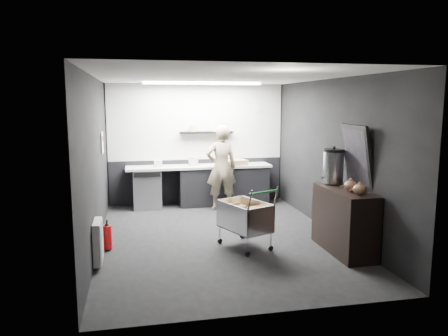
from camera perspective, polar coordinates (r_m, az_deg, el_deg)
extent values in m
plane|color=black|center=(7.56, -0.49, -9.08)|extent=(5.50, 5.50, 0.00)
plane|color=white|center=(7.21, -0.51, 11.81)|extent=(5.50, 5.50, 0.00)
plane|color=black|center=(9.96, -3.56, 3.16)|extent=(5.50, 0.00, 5.50)
plane|color=black|center=(4.63, 6.08, -3.31)|extent=(5.50, 0.00, 5.50)
plane|color=black|center=(7.16, -16.42, 0.64)|extent=(0.00, 5.50, 5.50)
plane|color=black|center=(7.89, 13.90, 1.47)|extent=(0.00, 5.50, 5.50)
cube|color=beige|center=(9.90, -3.57, 6.03)|extent=(3.95, 0.02, 1.70)
cube|color=black|center=(10.06, -3.50, -1.67)|extent=(3.95, 0.02, 1.00)
cube|color=black|center=(9.84, -2.31, 4.68)|extent=(1.20, 0.22, 0.04)
cylinder|color=silver|center=(10.18, 4.32, 7.79)|extent=(0.20, 0.03, 0.20)
cube|color=white|center=(8.42, -15.63, 3.21)|extent=(0.02, 0.30, 0.40)
cube|color=red|center=(8.41, -15.61, 3.68)|extent=(0.02, 0.22, 0.10)
cube|color=silver|center=(6.49, -16.15, -9.22)|extent=(0.10, 0.50, 0.60)
cube|color=white|center=(9.03, -2.82, 10.98)|extent=(2.40, 0.20, 0.04)
cube|color=black|center=(9.86, -0.07, -2.31)|extent=(2.00, 0.56, 0.85)
cube|color=beige|center=(9.69, -3.26, 0.18)|extent=(3.20, 0.60, 0.05)
cube|color=#9EA0A5|center=(9.67, -9.99, -2.66)|extent=(0.60, 0.58, 0.85)
cube|color=black|center=(9.32, -10.00, -0.88)|extent=(0.56, 0.02, 0.10)
imported|color=#BBB194|center=(9.32, -0.35, 0.06)|extent=(0.68, 0.46, 1.82)
cube|color=silver|center=(7.02, 2.73, -7.91)|extent=(0.81, 0.97, 0.02)
cube|color=silver|center=(6.91, 0.65, -6.37)|extent=(0.34, 0.77, 0.44)
cube|color=silver|center=(7.03, 4.80, -6.13)|extent=(0.34, 0.77, 0.44)
cube|color=silver|center=(6.59, 3.62, -7.14)|extent=(0.50, 0.22, 0.44)
cube|color=silver|center=(7.35, 1.96, -5.46)|extent=(0.50, 0.22, 0.44)
cylinder|color=silver|center=(6.67, 1.60, -10.06)|extent=(0.02, 0.02, 0.29)
cylinder|color=silver|center=(6.78, 5.42, -9.77)|extent=(0.02, 0.02, 0.29)
cylinder|color=silver|center=(7.36, 0.25, -8.22)|extent=(0.02, 0.02, 0.29)
cylinder|color=silver|center=(7.47, 3.72, -8.00)|extent=(0.02, 0.02, 0.29)
cylinder|color=#258A44|center=(6.42, 3.80, -3.30)|extent=(0.51, 0.24, 0.03)
cube|color=olive|center=(7.03, 1.61, -6.22)|extent=(0.33, 0.36, 0.37)
cube|color=olive|center=(6.90, 4.09, -6.71)|extent=(0.30, 0.34, 0.33)
cylinder|color=black|center=(6.71, 1.59, -11.09)|extent=(0.08, 0.06, 0.08)
cylinder|color=black|center=(7.40, 0.25, -9.16)|extent=(0.08, 0.06, 0.08)
cylinder|color=black|center=(6.82, 5.40, -10.78)|extent=(0.08, 0.06, 0.08)
cylinder|color=black|center=(7.50, 3.71, -8.93)|extent=(0.08, 0.06, 0.08)
cube|color=black|center=(7.01, 15.40, -6.65)|extent=(0.49, 1.31, 0.98)
cylinder|color=silver|center=(7.24, 14.08, 0.08)|extent=(0.33, 0.33, 0.50)
cylinder|color=black|center=(7.20, 14.16, 2.23)|extent=(0.33, 0.33, 0.04)
sphere|color=black|center=(7.20, 14.17, 2.58)|extent=(0.05, 0.05, 0.05)
ellipsoid|color=brown|center=(6.74, 16.22, -2.24)|extent=(0.20, 0.20, 0.16)
ellipsoid|color=brown|center=(6.50, 17.34, -2.68)|extent=(0.20, 0.20, 0.16)
cube|color=black|center=(6.96, 17.03, 1.45)|extent=(0.22, 0.77, 0.98)
cube|color=black|center=(6.95, 16.85, 1.44)|extent=(0.16, 0.66, 0.84)
cylinder|color=red|center=(7.14, -14.97, -8.70)|extent=(0.14, 0.14, 0.37)
cone|color=black|center=(7.08, -15.04, -7.07)|extent=(0.09, 0.09, 0.06)
cylinder|color=black|center=(7.07, -15.05, -6.78)|extent=(0.03, 0.03, 0.06)
cube|color=tan|center=(9.77, 1.16, 0.75)|extent=(0.66, 0.56, 0.11)
cylinder|color=beige|center=(9.66, -4.04, 0.92)|extent=(0.21, 0.21, 0.21)
cube|color=silver|center=(9.54, -8.60, 0.56)|extent=(0.18, 0.14, 0.15)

